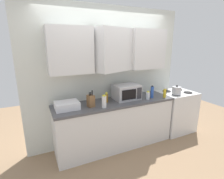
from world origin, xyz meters
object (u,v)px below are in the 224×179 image
object	(u,v)px
microwave	(126,92)
bottle_amber_vinegar	(106,98)
dish_rack	(67,105)
bottle_yellow_mustard	(165,93)
kettle	(177,90)
knife_block	(91,101)
bottle_white_jar	(104,101)
stove_range	(175,111)
bottle_blue_cleaner	(152,92)
bottle_clear_tall	(148,95)

from	to	relation	value
microwave	bottle_amber_vinegar	bearing A→B (deg)	-177.70
dish_rack	bottle_yellow_mustard	size ratio (longest dim) A/B	1.92
bottle_yellow_mustard	kettle	bearing A→B (deg)	6.38
knife_block	bottle_amber_vinegar	bearing A→B (deg)	15.55
microwave	bottle_yellow_mustard	xyz separation A→B (m)	(0.73, -0.24, -0.05)
bottle_amber_vinegar	bottle_white_jar	xyz separation A→B (m)	(-0.14, -0.22, 0.02)
stove_range	knife_block	distance (m)	2.08
microwave	bottle_blue_cleaner	world-z (taller)	microwave
bottle_yellow_mustard	bottle_blue_cleaner	xyz separation A→B (m)	(-0.24, 0.09, 0.02)
stove_range	bottle_blue_cleaner	size ratio (longest dim) A/B	3.75
bottle_white_jar	stove_range	bearing A→B (deg)	5.63
knife_block	bottle_blue_cleaner	bearing A→B (deg)	-1.94
microwave	dish_rack	distance (m)	1.14
dish_rack	bottle_blue_cleaner	bearing A→B (deg)	-3.78
bottle_clear_tall	bottle_blue_cleaner	bearing A→B (deg)	16.92
microwave	bottle_white_jar	world-z (taller)	microwave
bottle_amber_vinegar	bottle_white_jar	world-z (taller)	bottle_white_jar
dish_rack	knife_block	xyz separation A→B (m)	(0.39, -0.07, 0.04)
kettle	bottle_amber_vinegar	size ratio (longest dim) A/B	1.03
bottle_clear_tall	bottle_amber_vinegar	world-z (taller)	bottle_amber_vinegar
kettle	bottle_amber_vinegar	distance (m)	1.52
bottle_amber_vinegar	bottle_blue_cleaner	distance (m)	0.93
dish_rack	knife_block	distance (m)	0.39
bottle_clear_tall	bottle_blue_cleaner	distance (m)	0.14
knife_block	bottle_yellow_mustard	world-z (taller)	knife_block
kettle	dish_rack	world-z (taller)	kettle
kettle	bottle_yellow_mustard	size ratio (longest dim) A/B	0.98
microwave	knife_block	world-z (taller)	knife_block
microwave	bottle_blue_cleaner	size ratio (longest dim) A/B	1.97
bottle_yellow_mustard	bottle_white_jar	xyz separation A→B (m)	(-1.29, 0.00, 0.01)
knife_block	bottle_clear_tall	xyz separation A→B (m)	(1.11, -0.08, -0.03)
stove_range	microwave	xyz separation A→B (m)	(-1.25, 0.06, 0.59)
stove_range	kettle	distance (m)	0.58
stove_range	dish_rack	world-z (taller)	dish_rack
bottle_amber_vinegar	bottle_white_jar	distance (m)	0.27
bottle_blue_cleaner	bottle_yellow_mustard	bearing A→B (deg)	-21.35
knife_block	bottle_clear_tall	bearing A→B (deg)	-4.20
microwave	dish_rack	bearing A→B (deg)	-177.86
microwave	bottle_white_jar	xyz separation A→B (m)	(-0.56, -0.24, -0.04)
microwave	bottle_amber_vinegar	xyz separation A→B (m)	(-0.42, -0.02, -0.05)
stove_range	dish_rack	size ratio (longest dim) A/B	2.40
knife_block	kettle	bearing A→B (deg)	-2.95
bottle_yellow_mustard	bottle_amber_vinegar	bearing A→B (deg)	168.94
dish_rack	bottle_amber_vinegar	size ratio (longest dim) A/B	2.03
knife_block	bottle_blue_cleaner	distance (m)	1.24
dish_rack	bottle_clear_tall	world-z (taller)	bottle_clear_tall
stove_range	knife_block	world-z (taller)	knife_block
kettle	knife_block	xyz separation A→B (m)	(-1.83, 0.09, 0.01)
knife_block	bottle_white_jar	world-z (taller)	knife_block
dish_rack	bottle_yellow_mustard	bearing A→B (deg)	-6.11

